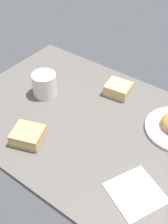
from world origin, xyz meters
TOP-DOWN VIEW (x-y plane):
  - tabletop at (0.00, 0.00)cm, footprint 90.00×64.00cm
  - coffee_mug_black at (20.39, -2.12)cm, footprint 11.20×10.48cm
  - sandwich_main at (-2.14, -19.19)cm, footprint 10.21×9.42cm
  - sandwich_side at (8.17, 19.15)cm, footprint 11.98×11.41cm
  - paper_napkin at (-29.38, 15.42)cm, footprint 18.03×18.03cm

SIDE VIEW (x-z plane):
  - tabletop at x=0.00cm, z-range 0.00..2.00cm
  - paper_napkin at x=-29.38cm, z-range 2.00..2.30cm
  - sandwich_main at x=-2.14cm, z-range 2.00..6.40cm
  - sandwich_side at x=8.17cm, z-range 2.00..6.40cm
  - coffee_mug_black at x=20.39cm, z-range 2.14..11.19cm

